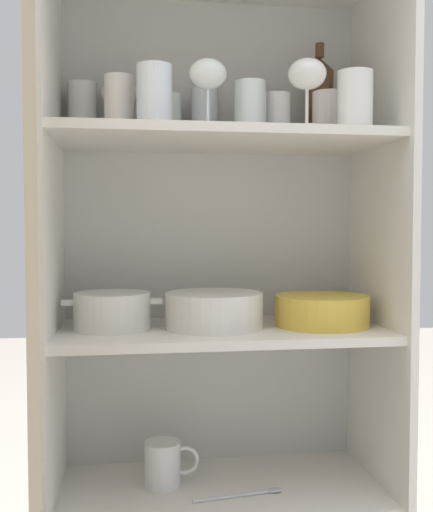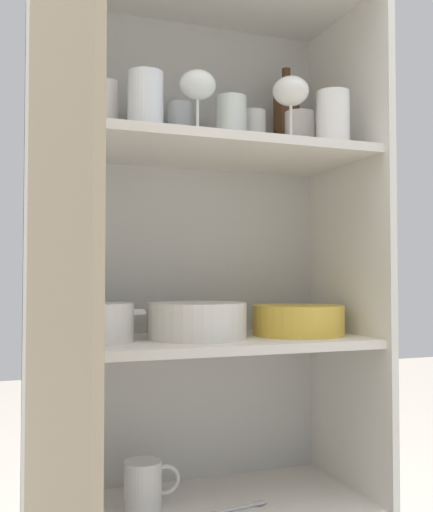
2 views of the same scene
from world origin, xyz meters
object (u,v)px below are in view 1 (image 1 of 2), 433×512
at_px(mixing_bowl_large, 322,309).
at_px(plate_stack_white, 214,310).
at_px(casserole_dish, 112,311).
at_px(coffee_mug_primary, 164,464).
at_px(wine_bottle, 319,100).

bearing_deg(mixing_bowl_large, plate_stack_white, 178.53).
relative_size(plate_stack_white, casserole_dish, 0.99).
distance_m(mixing_bowl_large, coffee_mug_primary, 0.51).
relative_size(wine_bottle, mixing_bowl_large, 1.12).
xyz_separation_m(wine_bottle, casserole_dish, (-0.50, -0.08, -0.50)).
height_order(plate_stack_white, mixing_bowl_large, plate_stack_white).
bearing_deg(coffee_mug_primary, plate_stack_white, -13.29).
xyz_separation_m(casserole_dish, coffee_mug_primary, (0.11, 0.01, -0.36)).
relative_size(wine_bottle, plate_stack_white, 1.09).
distance_m(wine_bottle, casserole_dish, 0.71).
height_order(casserole_dish, coffee_mug_primary, casserole_dish).
relative_size(wine_bottle, casserole_dish, 1.09).
distance_m(wine_bottle, mixing_bowl_large, 0.52).
distance_m(wine_bottle, coffee_mug_primary, 0.95).
xyz_separation_m(mixing_bowl_large, coffee_mug_primary, (-0.36, 0.03, -0.36)).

